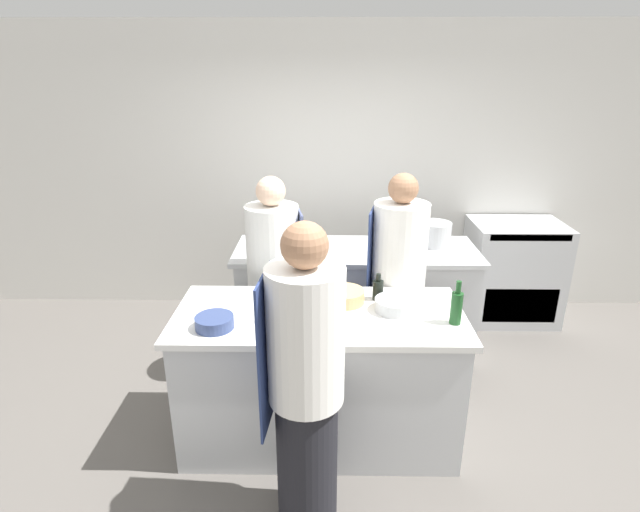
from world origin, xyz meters
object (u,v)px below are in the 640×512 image
chef_at_pass_far (397,287)px  bowl_mixing_large (394,305)px  oven_range (512,272)px  bowl_ceramic_blue (283,296)px  bottle_vinegar (298,314)px  chef_at_stove (274,283)px  bottle_olive_oil (456,307)px  stockpot (435,234)px  cup (269,317)px  bowl_prep_small (214,322)px  bowl_wooden_salad (344,296)px  chef_at_prep_near (306,386)px  bottle_wine (378,289)px

chef_at_pass_far → bowl_mixing_large: size_ratio=6.85×
oven_range → bowl_ceramic_blue: (-2.12, -1.57, 0.46)m
chef_at_pass_far → bottle_vinegar: (-0.70, -0.76, 0.16)m
chef_at_stove → bottle_olive_oil: chef_at_stove is taller
bottle_olive_oil → chef_at_stove: bearing=144.2°
chef_at_stove → stockpot: size_ratio=5.93×
cup → stockpot: 1.91m
bowl_ceramic_blue → bowl_mixing_large: bearing=-12.2°
chef_at_pass_far → stockpot: chef_at_pass_far is taller
oven_range → bowl_mixing_large: (-1.40, -1.72, 0.48)m
bottle_olive_oil → bowl_mixing_large: bottle_olive_oil is taller
bowl_prep_small → cup: size_ratio=2.48×
bowl_wooden_salad → bottle_olive_oil: bearing=-23.1°
bowl_prep_small → cup: (0.31, 0.07, 0.00)m
oven_range → chef_at_prep_near: (-1.94, -2.44, 0.37)m
bowl_mixing_large → bowl_ceramic_blue: bearing=167.8°
bottle_olive_oil → bottle_vinegar: 0.95m
oven_range → bottle_olive_oil: bottle_olive_oil is taller
oven_range → chef_at_prep_near: size_ratio=0.57×
bowl_mixing_large → bowl_ceramic_blue: bowl_mixing_large is taller
bottle_wine → chef_at_stove: bearing=144.9°
bowl_ceramic_blue → chef_at_prep_near: bearing=-78.2°
bottle_olive_oil → cup: bearing=-179.8°
oven_range → chef_at_pass_far: bearing=-138.1°
chef_at_pass_far → bowl_ceramic_blue: size_ratio=6.25×
bottle_olive_oil → stockpot: size_ratio=0.99×
chef_at_prep_near → chef_at_stove: size_ratio=1.05×
chef_at_stove → chef_at_pass_far: bearing=70.8°
chef_at_stove → chef_at_pass_far: chef_at_pass_far is taller
chef_at_stove → bottle_olive_oil: bearing=43.5°
bottle_vinegar → bowl_ceramic_blue: size_ratio=0.72×
chef_at_stove → chef_at_pass_far: 0.94m
bowl_ceramic_blue → bowl_wooden_salad: 0.41m
bottle_vinegar → cup: size_ratio=2.13×
bottle_olive_oil → stockpot: bottle_olive_oil is taller
bowl_mixing_large → chef_at_stove: bearing=140.5°
bottle_wine → bowl_prep_small: 1.08m
bottle_vinegar → bottle_wine: 0.63m
bowl_wooden_salad → bowl_ceramic_blue: bearing=174.8°
chef_at_prep_near → chef_at_stove: (-0.30, 1.40, -0.05)m
bowl_mixing_large → bowl_wooden_salad: bearing=159.5°
chef_at_prep_near → bottle_olive_oil: 1.05m
cup → bowl_mixing_large: bearing=12.1°
bottle_vinegar → cup: bottle_vinegar is taller
bottle_olive_oil → bottle_wine: bottle_olive_oil is taller
chef_at_pass_far → chef_at_prep_near: bearing=166.0°
bowl_ceramic_blue → bowl_wooden_salad: bearing=-5.2°
bottle_vinegar → stockpot: bearing=53.0°
bowl_prep_small → bowl_ceramic_blue: size_ratio=0.84×
oven_range → bowl_wooden_salad: 2.40m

